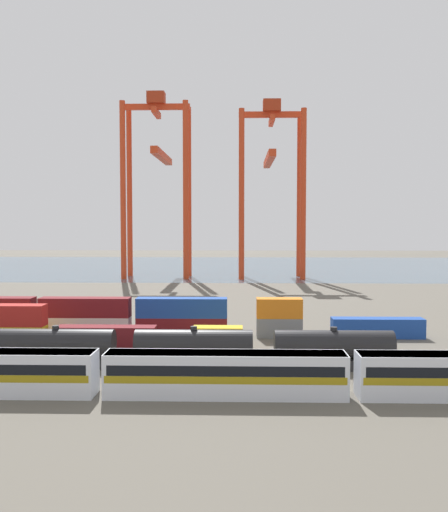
{
  "coord_description": "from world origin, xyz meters",
  "views": [
    {
      "loc": [
        5.6,
        -68.94,
        15.21
      ],
      "look_at": [
        2.76,
        35.42,
        9.22
      ],
      "focal_mm": 40.5,
      "sensor_mm": 36.0,
      "label": 1
    }
  ],
  "objects_px": {
    "shipping_container_10": "(182,327)",
    "gantry_crane_west": "(158,169)",
    "shipping_container_5": "(218,337)",
    "gantry_crane_central": "(271,173)",
    "freight_tank_row": "(125,348)",
    "shipping_container_14": "(377,328)",
    "passenger_train": "(225,372)"
  },
  "relations": [
    {
      "from": "shipping_container_10",
      "to": "gantry_crane_west",
      "type": "height_order",
      "value": "gantry_crane_west"
    },
    {
      "from": "shipping_container_5",
      "to": "gantry_crane_central",
      "type": "height_order",
      "value": "gantry_crane_central"
    },
    {
      "from": "gantry_crane_central",
      "to": "shipping_container_5",
      "type": "bearing_deg",
      "value": -96.97
    },
    {
      "from": "freight_tank_row",
      "to": "shipping_container_14",
      "type": "relative_size",
      "value": 4.64
    },
    {
      "from": "shipping_container_5",
      "to": "gantry_crane_west",
      "type": "bearing_deg",
      "value": 102.38
    },
    {
      "from": "passenger_train",
      "to": "freight_tank_row",
      "type": "height_order",
      "value": "freight_tank_row"
    },
    {
      "from": "shipping_container_10",
      "to": "gantry_crane_central",
      "type": "height_order",
      "value": "gantry_crane_central"
    },
    {
      "from": "shipping_container_10",
      "to": "gantry_crane_west",
      "type": "bearing_deg",
      "value": 100.09
    },
    {
      "from": "shipping_container_10",
      "to": "gantry_crane_central",
      "type": "distance_m",
      "value": 91.94
    },
    {
      "from": "shipping_container_5",
      "to": "shipping_container_14",
      "type": "bearing_deg",
      "value": 18.29
    },
    {
      "from": "freight_tank_row",
      "to": "shipping_container_5",
      "type": "distance_m",
      "value": 13.56
    },
    {
      "from": "shipping_container_14",
      "to": "gantry_crane_west",
      "type": "bearing_deg",
      "value": 115.7
    },
    {
      "from": "passenger_train",
      "to": "gantry_crane_west",
      "type": "height_order",
      "value": "gantry_crane_west"
    },
    {
      "from": "freight_tank_row",
      "to": "shipping_container_10",
      "type": "bearing_deg",
      "value": 75.25
    },
    {
      "from": "shipping_container_5",
      "to": "gantry_crane_central",
      "type": "distance_m",
      "value": 97.74
    },
    {
      "from": "shipping_container_10",
      "to": "shipping_container_14",
      "type": "bearing_deg",
      "value": 0.0
    },
    {
      "from": "passenger_train",
      "to": "freight_tank_row",
      "type": "xyz_separation_m",
      "value": [
        -10.87,
        10.0,
        -0.07
      ]
    },
    {
      "from": "shipping_container_14",
      "to": "gantry_crane_west",
      "type": "distance_m",
      "value": 99.57
    },
    {
      "from": "shipping_container_5",
      "to": "gantry_crane_central",
      "type": "relative_size",
      "value": 0.12
    },
    {
      "from": "gantry_crane_west",
      "to": "gantry_crane_central",
      "type": "height_order",
      "value": "gantry_crane_west"
    },
    {
      "from": "passenger_train",
      "to": "shipping_container_10",
      "type": "bearing_deg",
      "value": 103.72
    },
    {
      "from": "freight_tank_row",
      "to": "shipping_container_5",
      "type": "height_order",
      "value": "freight_tank_row"
    },
    {
      "from": "freight_tank_row",
      "to": "gantry_crane_central",
      "type": "xyz_separation_m",
      "value": [
        20.83,
        102.68,
        27.09
      ]
    },
    {
      "from": "freight_tank_row",
      "to": "gantry_crane_west",
      "type": "xyz_separation_m",
      "value": [
        -10.9,
        102.47,
        28.16
      ]
    },
    {
      "from": "shipping_container_10",
      "to": "shipping_container_5",
      "type": "bearing_deg",
      "value": -53.76
    },
    {
      "from": "gantry_crane_west",
      "to": "gantry_crane_central",
      "type": "distance_m",
      "value": 31.75
    },
    {
      "from": "gantry_crane_west",
      "to": "shipping_container_14",
      "type": "bearing_deg",
      "value": -64.3
    },
    {
      "from": "shipping_container_5",
      "to": "shipping_container_14",
      "type": "height_order",
      "value": "same"
    },
    {
      "from": "shipping_container_5",
      "to": "shipping_container_14",
      "type": "relative_size",
      "value": 0.5
    },
    {
      "from": "gantry_crane_west",
      "to": "shipping_container_10",
      "type": "bearing_deg",
      "value": -79.91
    },
    {
      "from": "shipping_container_10",
      "to": "gantry_crane_west",
      "type": "relative_size",
      "value": 0.24
    },
    {
      "from": "shipping_container_5",
      "to": "shipping_container_10",
      "type": "xyz_separation_m",
      "value": [
        -5.08,
        6.93,
        0.0
      ]
    }
  ]
}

